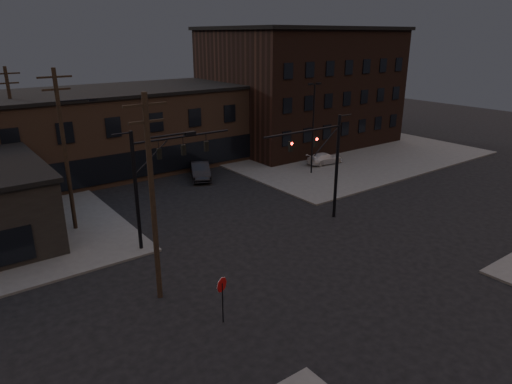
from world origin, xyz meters
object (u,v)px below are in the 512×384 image
Objects in this scene: parked_car_lot_a at (290,147)px; car_crossing at (200,170)px; traffic_signal_far at (154,174)px; parked_car_lot_b at (325,158)px; stop_sign at (222,290)px; traffic_signal_near at (327,158)px.

parked_car_lot_a is 0.78× the size of car_crossing.
traffic_signal_far is 1.93× the size of parked_car_lot_b.
stop_sign is at bearing 146.42° from parked_car_lot_a.
stop_sign is 0.64× the size of parked_car_lot_a.
parked_car_lot_a is (11.35, 17.07, -4.12)m from traffic_signal_near.
traffic_signal_far is at bearing 132.87° from parked_car_lot_a.
traffic_signal_near and traffic_signal_far have the same top height.
traffic_signal_far is 27.39m from parked_car_lot_a.
car_crossing is (-13.34, 3.89, 0.07)m from parked_car_lot_b.
stop_sign reaches higher than parked_car_lot_b.
stop_sign is at bearing 131.15° from parked_car_lot_b.
stop_sign reaches higher than parked_car_lot_a.
parked_car_lot_b is at bearing -169.11° from parked_car_lot_a.
parked_car_lot_a is at bearing 3.57° from parked_car_lot_b.
parked_car_lot_b is (24.51, 17.60, -1.09)m from stop_sign.
traffic_signal_far is 3.23× the size of stop_sign.
traffic_signal_near is at bearing 140.38° from parked_car_lot_b.
traffic_signal_far reaches higher than car_crossing.
car_crossing is at bearing 62.52° from stop_sign.
parked_car_lot_b is (-0.20, -5.95, -0.06)m from parked_car_lot_a.
car_crossing is (11.17, 21.49, -1.02)m from stop_sign.
parked_car_lot_b is at bearing 8.65° from car_crossing.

